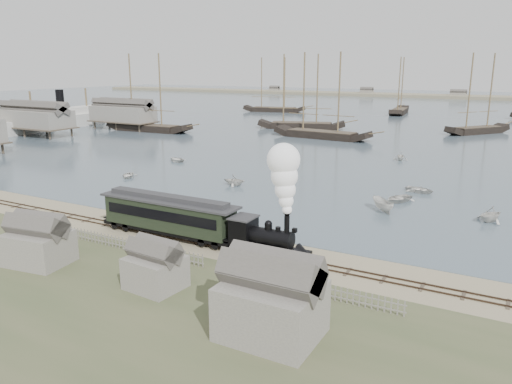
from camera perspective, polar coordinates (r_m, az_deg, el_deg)
The scene contains 28 objects.
ground at distance 49.96m, azimuth -4.25°, elevation -5.27°, with size 600.00×600.00×0.00m, color tan.
harbor_water at distance 211.63m, azimuth 21.98°, elevation 8.65°, with size 600.00×336.00×0.06m, color #41505E.
rail_track at distance 48.38m, azimuth -5.55°, elevation -5.90°, with size 120.00×1.80×0.16m.
picket_fence_west at distance 48.71m, azimuth -15.28°, elevation -6.27°, with size 19.00×0.10×1.20m, color slate, non-canonical shape.
picket_fence_east at distance 38.35m, azimuth 5.57°, elevation -11.53°, with size 15.00×0.10×1.20m, color slate, non-canonical shape.
shed_left at distance 47.53m, azimuth -23.40°, elevation -7.49°, with size 5.00×4.00×4.10m, color slate, non-canonical shape.
shed_mid at distance 39.94m, azimuth -11.35°, elevation -10.67°, with size 4.00×3.50×3.60m, color slate, non-canonical shape.
shed_right at distance 32.94m, azimuth 1.72°, elevation -16.07°, with size 6.00×5.00×5.10m, color slate, non-canonical shape.
western_wharf at distance 129.77m, azimuth -23.34°, elevation 7.47°, with size 36.00×56.00×8.00m, color slate, non-canonical shape.
far_spit at distance 291.01m, azimuth 24.04°, elevation 9.68°, with size 500.00×20.00×1.80m, color gray.
locomotive at distance 43.32m, azimuth 2.64°, elevation -1.95°, with size 7.97×2.97×9.93m.
passenger_coach at distance 50.31m, azimuth -9.97°, elevation -2.51°, with size 15.37×2.96×3.73m.
beached_dinghy at distance 52.04m, azimuth -5.96°, elevation -4.04°, with size 3.91×2.79×0.81m, color silver.
steamship at distance 150.33m, azimuth -21.40°, elevation 8.87°, with size 47.52×7.92×10.39m, color silver, non-canonical shape.
rowboat_0 at distance 78.91m, azimuth -14.43°, elevation 1.87°, with size 3.31×2.36×0.68m, color silver.
rowboat_1 at distance 71.11m, azimuth -2.50°, elevation 1.39°, with size 3.15×2.71×1.66m, color silver.
rowboat_2 at distance 60.20m, azimuth 14.25°, elevation -1.47°, with size 3.93×1.48×1.52m, color silver.
rowboat_3 at distance 70.81m, azimuth 18.20°, elevation 0.27°, with size 3.87×2.76×0.80m, color silver.
rowboat_4 at distance 60.24m, azimuth 25.23°, elevation -2.29°, with size 3.32×2.86×1.75m, color silver.
rowboat_6 at distance 90.70m, azimuth -9.08°, elevation 3.73°, with size 3.76×2.69×0.78m, color silver.
rowboat_7 at distance 94.22m, azimuth 16.19°, elevation 3.98°, with size 3.01×2.60×1.59m, color silver.
rowboat_8 at distance 65.18m, azimuth 15.94°, elevation -0.70°, with size 4.15×2.97×0.86m, color silver.
schooner_0 at distance 134.40m, azimuth -12.37°, elevation 11.05°, with size 24.81×5.73×20.00m, color black, non-canonical shape.
schooner_1 at distance 137.48m, azimuth 5.28°, elevation 11.37°, with size 23.58×5.44×20.00m, color black, non-canonical shape.
schooner_2 at distance 119.18m, azimuth 7.65°, elevation 10.89°, with size 23.88×5.51×20.00m, color black, non-canonical shape.
schooner_3 at distance 138.32m, azimuth 24.35°, elevation 10.22°, with size 18.91×4.36×20.00m, color black, non-canonical shape.
schooner_6 at distance 189.26m, azimuth 2.10°, elevation 12.16°, with size 23.03×5.31×20.00m, color black, non-canonical shape.
schooner_7 at distance 188.53m, azimuth 16.23°, elevation 11.62°, with size 22.50×5.19×20.00m, color black, non-canonical shape.
Camera 1 is at (25.89, -39.38, 16.57)m, focal length 35.00 mm.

